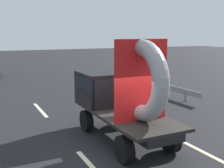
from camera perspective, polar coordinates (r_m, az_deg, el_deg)
The scene contains 6 objects.
ground_plane at distance 9.60m, azimuth 3.35°, elevation -13.29°, with size 120.00×120.00×0.00m, color black.
flatbed_truck at distance 10.33m, azimuth 1.38°, elevation -1.84°, with size 2.02×5.00×3.66m.
guardrail at distance 19.50m, azimuth 7.47°, elevation 0.34°, with size 0.10×10.01×0.71m.
lane_dash_left_far at distance 14.81m, azimuth -14.27°, elevation -5.09°, with size 2.87×0.16×0.01m, color beige.
lane_dash_right_near at distance 9.71m, azimuth 19.50°, elevation -13.59°, with size 2.68×0.16×0.01m, color beige.
lane_dash_right_far at distance 16.72m, azimuth -2.56°, elevation -3.04°, with size 2.95×0.16×0.01m, color beige.
Camera 1 is at (-4.38, -7.64, 3.82)m, focal length 45.29 mm.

